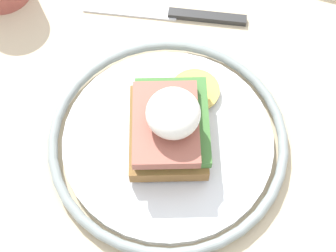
% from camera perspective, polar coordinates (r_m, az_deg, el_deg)
% --- Properties ---
extents(dining_table, '(0.94, 0.75, 0.77)m').
position_cam_1_polar(dining_table, '(0.61, 2.79, -6.36)').
color(dining_table, '#C6B28E').
rests_on(dining_table, ground_plane).
extents(plate, '(0.24, 0.24, 0.02)m').
position_cam_1_polar(plate, '(0.47, -0.00, -1.54)').
color(plate, silver).
rests_on(plate, dining_table).
extents(sandwich, '(0.13, 0.09, 0.07)m').
position_cam_1_polar(sandwich, '(0.44, 0.26, 0.38)').
color(sandwich, olive).
rests_on(sandwich, plate).
extents(knife, '(0.04, 0.19, 0.01)m').
position_cam_1_polar(knife, '(0.57, 1.16, 13.46)').
color(knife, '#2D2D2D').
rests_on(knife, dining_table).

